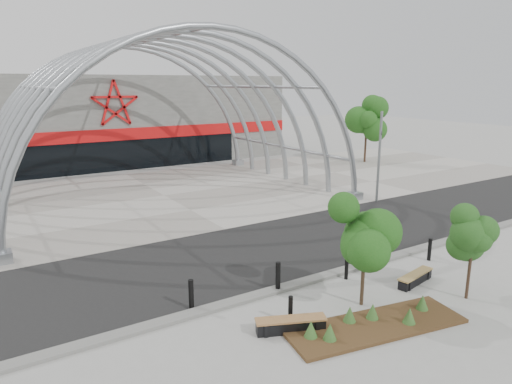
# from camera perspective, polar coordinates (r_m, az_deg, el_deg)

# --- Properties ---
(ground) EXTENTS (140.00, 140.00, 0.00)m
(ground) POSITION_cam_1_polar(r_m,az_deg,el_deg) (18.05, 6.90, -10.59)
(ground) COLOR #9C9B96
(ground) RESTS_ON ground
(road) EXTENTS (140.00, 7.00, 0.02)m
(road) POSITION_cam_1_polar(r_m,az_deg,el_deg) (20.66, 0.74, -7.28)
(road) COLOR black
(road) RESTS_ON ground
(forecourt) EXTENTS (60.00, 17.00, 0.04)m
(forecourt) POSITION_cam_1_polar(r_m,az_deg,el_deg) (30.98, -11.40, -0.45)
(forecourt) COLOR gray
(forecourt) RESTS_ON ground
(kerb) EXTENTS (60.00, 0.50, 0.12)m
(kerb) POSITION_cam_1_polar(r_m,az_deg,el_deg) (17.85, 7.41, -10.68)
(kerb) COLOR slate
(kerb) RESTS_ON ground
(arena_building) EXTENTS (34.00, 15.24, 8.00)m
(arena_building) POSITION_cam_1_polar(r_m,az_deg,el_deg) (47.46, -19.53, 8.67)
(arena_building) COLOR #63635E
(arena_building) RESTS_ON ground
(vault_canopy) EXTENTS (20.80, 15.80, 20.36)m
(vault_canopy) POSITION_cam_1_polar(r_m,az_deg,el_deg) (30.98, -11.40, -0.45)
(vault_canopy) COLOR #999EA3
(vault_canopy) RESTS_ON ground
(planting_bed) EXTENTS (5.96, 2.75, 0.61)m
(planting_bed) POSITION_cam_1_polar(r_m,az_deg,el_deg) (15.02, 14.43, -15.56)
(planting_bed) COLOR #3D2F18
(planting_bed) RESTS_ON ground
(signal_pole) EXTENTS (0.37, 0.79, 5.66)m
(signal_pole) POSITION_cam_1_polar(r_m,az_deg,el_deg) (29.40, 15.15, 4.45)
(signal_pole) COLOR gray
(signal_pole) RESTS_ON ground
(street_tree_0) EXTENTS (1.69, 1.69, 3.86)m
(street_tree_0) POSITION_cam_1_polar(r_m,az_deg,el_deg) (15.31, 13.56, -4.23)
(street_tree_0) COLOR #2C2315
(street_tree_0) RESTS_ON ground
(street_tree_1) EXTENTS (1.35, 1.35, 3.20)m
(street_tree_1) POSITION_cam_1_polar(r_m,az_deg,el_deg) (17.13, 25.52, -4.95)
(street_tree_1) COLOR black
(street_tree_1) RESTS_ON ground
(bench_0) EXTENTS (2.16, 1.28, 0.45)m
(bench_0) POSITION_cam_1_polar(r_m,az_deg,el_deg) (14.35, 4.36, -16.26)
(bench_0) COLOR black
(bench_0) RESTS_ON ground
(bench_1) EXTENTS (1.97, 0.78, 0.40)m
(bench_1) POSITION_cam_1_polar(r_m,az_deg,el_deg) (18.37, 19.28, -10.17)
(bench_1) COLOR black
(bench_1) RESTS_ON ground
(bollard_0) EXTENTS (0.17, 0.17, 1.06)m
(bollard_0) POSITION_cam_1_polar(r_m,az_deg,el_deg) (15.55, -8.11, -12.60)
(bollard_0) COLOR black
(bollard_0) RESTS_ON ground
(bollard_1) EXTENTS (0.14, 0.14, 0.91)m
(bollard_1) POSITION_cam_1_polar(r_m,az_deg,el_deg) (14.70, 4.33, -14.46)
(bollard_1) COLOR black
(bollard_1) RESTS_ON ground
(bollard_2) EXTENTS (0.18, 0.18, 1.12)m
(bollard_2) POSITION_cam_1_polar(r_m,az_deg,el_deg) (16.64, 2.77, -10.55)
(bollard_2) COLOR black
(bollard_2) RESTS_ON ground
(bollard_3) EXTENTS (0.14, 0.14, 0.88)m
(bollard_3) POSITION_cam_1_polar(r_m,az_deg,el_deg) (17.98, 11.25, -9.34)
(bollard_3) COLOR black
(bollard_3) RESTS_ON ground
(bollard_4) EXTENTS (0.15, 0.15, 0.97)m
(bollard_4) POSITION_cam_1_polar(r_m,az_deg,el_deg) (20.74, 20.88, -6.73)
(bollard_4) COLOR black
(bollard_4) RESTS_ON ground
(bg_tree_1) EXTENTS (2.70, 2.70, 5.91)m
(bg_tree_1) POSITION_cam_1_polar(r_m,az_deg,el_deg) (44.11, 13.71, 9.09)
(bg_tree_1) COLOR #311F14
(bg_tree_1) RESTS_ON ground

